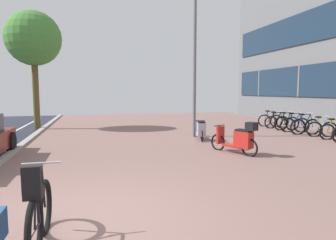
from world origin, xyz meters
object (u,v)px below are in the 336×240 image
(bicycle_rack_08, at_px, (277,122))
(bicycle_foreground, at_px, (36,214))
(street_tree, at_px, (33,39))
(bicycle_rack_03, at_px, (335,132))
(scooter_mid, at_px, (239,139))
(bicycle_rack_09, at_px, (270,120))
(scooter_near, at_px, (201,130))
(bicycle_rack_06, at_px, (295,125))
(lamp_post, at_px, (195,51))
(bicycle_rack_04, at_px, (322,129))
(bicycle_rack_05, at_px, (305,127))
(bicycle_rack_07, at_px, (286,123))

(bicycle_rack_08, bearing_deg, bicycle_foreground, -137.39)
(street_tree, bearing_deg, bicycle_rack_03, -28.56)
(scooter_mid, bearing_deg, bicycle_rack_09, 48.82)
(bicycle_foreground, distance_m, bicycle_rack_09, 14.17)
(scooter_near, bearing_deg, bicycle_rack_06, 9.52)
(bicycle_rack_06, relative_size, scooter_mid, 0.79)
(bicycle_rack_08, height_order, lamp_post, lamp_post)
(bicycle_rack_04, relative_size, street_tree, 0.20)
(bicycle_rack_05, relative_size, lamp_post, 0.22)
(bicycle_rack_04, height_order, scooter_near, bicycle_rack_04)
(bicycle_rack_03, relative_size, lamp_post, 0.20)
(bicycle_rack_07, xyz_separation_m, bicycle_rack_08, (-0.04, 0.74, -0.01))
(bicycle_rack_05, height_order, bicycle_rack_09, bicycle_rack_05)
(bicycle_rack_07, distance_m, scooter_near, 5.41)
(bicycle_foreground, distance_m, scooter_mid, 6.48)
(bicycle_rack_09, xyz_separation_m, street_tree, (-12.15, 2.16, 4.16))
(bicycle_rack_03, xyz_separation_m, bicycle_rack_07, (-0.02, 2.94, 0.01))
(bicycle_rack_09, bearing_deg, lamp_post, -156.96)
(bicycle_rack_07, bearing_deg, bicycle_rack_03, -89.64)
(bicycle_rack_04, height_order, bicycle_rack_07, bicycle_rack_07)
(scooter_mid, bearing_deg, lamp_post, 92.23)
(bicycle_rack_04, bearing_deg, bicycle_rack_07, 91.50)
(bicycle_rack_06, distance_m, bicycle_rack_07, 0.74)
(bicycle_rack_07, xyz_separation_m, bicycle_rack_09, (0.09, 1.47, -0.01))
(bicycle_rack_09, relative_size, scooter_near, 0.70)
(bicycle_rack_03, distance_m, bicycle_rack_07, 2.94)
(bicycle_rack_05, bearing_deg, lamp_post, 171.84)
(bicycle_rack_03, height_order, bicycle_rack_05, bicycle_rack_05)
(bicycle_foreground, xyz_separation_m, lamp_post, (4.88, 7.70, 3.16))
(bicycle_rack_08, bearing_deg, scooter_mid, -134.31)
(bicycle_rack_09, bearing_deg, scooter_mid, -131.18)
(scooter_near, bearing_deg, bicycle_rack_08, 24.35)
(lamp_post, bearing_deg, bicycle_rack_04, -15.59)
(bicycle_rack_06, height_order, bicycle_rack_09, bicycle_rack_06)
(scooter_mid, bearing_deg, scooter_near, 93.30)
(bicycle_rack_04, distance_m, scooter_near, 5.27)
(bicycle_rack_05, relative_size, scooter_near, 0.80)
(bicycle_rack_08, distance_m, scooter_mid, 7.11)
(bicycle_rack_09, bearing_deg, scooter_near, -149.82)
(bicycle_foreground, relative_size, bicycle_rack_07, 1.08)
(bicycle_foreground, distance_m, bicycle_rack_03, 11.46)
(bicycle_foreground, relative_size, scooter_near, 0.80)
(bicycle_rack_03, bearing_deg, bicycle_rack_06, 93.33)
(bicycle_rack_09, height_order, scooter_mid, scooter_mid)
(bicycle_rack_08, height_order, scooter_near, bicycle_rack_08)
(bicycle_rack_03, height_order, scooter_near, bicycle_rack_03)
(bicycle_rack_04, bearing_deg, bicycle_foreground, -148.25)
(bicycle_rack_03, xyz_separation_m, bicycle_rack_06, (-0.13, 2.21, 0.02))
(scooter_near, bearing_deg, bicycle_rack_09, 30.18)
(bicycle_foreground, height_order, bicycle_rack_07, bicycle_foreground)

